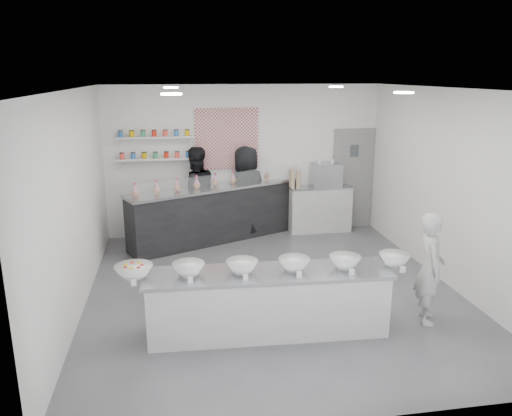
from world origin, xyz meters
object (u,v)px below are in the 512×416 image
(back_bar, at_px, (216,214))
(espresso_ledge, at_px, (320,209))
(prep_counter, at_px, (268,302))
(staff_left, at_px, (196,193))
(staff_right, at_px, (246,191))
(espresso_machine, at_px, (326,175))
(woman_prep, at_px, (430,268))

(back_bar, relative_size, espresso_ledge, 2.75)
(espresso_ledge, bearing_deg, prep_counter, -114.99)
(staff_left, height_order, staff_right, staff_left)
(back_bar, xyz_separation_m, staff_left, (-0.38, 0.25, 0.37))
(staff_left, relative_size, staff_right, 1.00)
(back_bar, height_order, espresso_ledge, back_bar)
(espresso_machine, xyz_separation_m, staff_left, (-2.66, 0.01, -0.27))
(back_bar, distance_m, espresso_machine, 2.38)
(espresso_ledge, height_order, staff_left, staff_left)
(back_bar, relative_size, espresso_machine, 5.88)
(espresso_ledge, distance_m, staff_left, 2.60)
(woman_prep, relative_size, staff_left, 0.82)
(espresso_ledge, height_order, woman_prep, woman_prep)
(woman_prep, distance_m, staff_right, 4.43)
(back_bar, relative_size, woman_prep, 2.36)
(prep_counter, relative_size, staff_left, 1.67)
(back_bar, height_order, woman_prep, woman_prep)
(staff_right, bearing_deg, espresso_machine, 164.01)
(prep_counter, bearing_deg, espresso_ledge, 67.47)
(prep_counter, bearing_deg, woman_prep, 1.67)
(back_bar, distance_m, espresso_ledge, 2.20)
(prep_counter, bearing_deg, back_bar, 97.35)
(espresso_ledge, distance_m, espresso_machine, 0.72)
(espresso_machine, distance_m, staff_left, 2.67)
(prep_counter, height_order, staff_left, staff_left)
(espresso_ledge, relative_size, staff_left, 0.70)
(woman_prep, relative_size, staff_right, 0.82)
(prep_counter, height_order, staff_right, staff_right)
(espresso_ledge, bearing_deg, woman_prep, -85.89)
(espresso_ledge, height_order, staff_right, staff_right)
(woman_prep, bearing_deg, back_bar, 50.11)
(prep_counter, height_order, espresso_ledge, espresso_ledge)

